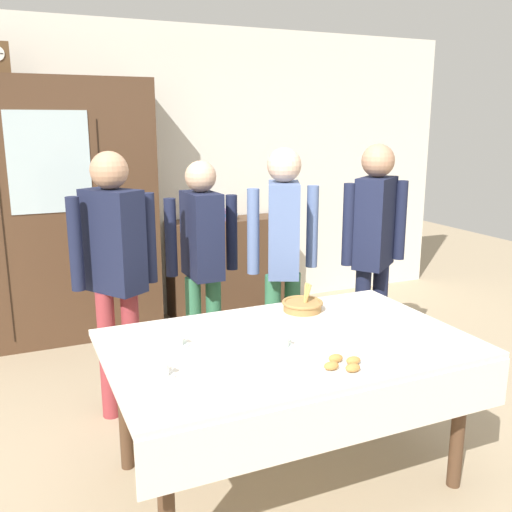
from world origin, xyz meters
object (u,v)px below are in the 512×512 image
spoon_near_right (325,328)px  person_behind_table_left (114,260)px  wall_cabinet (52,214)px  tea_cup_mid_right (161,371)px  bread_basket (302,305)px  bookshelf_low (227,267)px  pastry_plate (343,366)px  person_near_right_end (283,246)px  person_beside_shelf (202,252)px  dining_table (291,360)px  spoon_mid_right (233,331)px  tea_cup_near_right (281,342)px  spoon_mid_left (429,341)px  tea_cup_far_right (176,341)px  book_stack (227,214)px  person_by_cabinet (374,239)px

spoon_near_right → person_behind_table_left: bearing=133.9°
wall_cabinet → tea_cup_mid_right: 2.73m
bread_basket → bookshelf_low: bearing=80.2°
pastry_plate → person_near_right_end: bearing=74.5°
bookshelf_low → tea_cup_mid_right: 3.09m
person_behind_table_left → person_beside_shelf: (0.64, 0.24, -0.06)m
dining_table → spoon_mid_right: (-0.21, 0.27, 0.10)m
tea_cup_near_right → spoon_mid_left: size_ratio=1.09×
bookshelf_low → spoon_mid_right: size_ratio=9.50×
dining_table → person_near_right_end: size_ratio=1.07×
wall_cabinet → spoon_mid_left: 3.25m
person_behind_table_left → pastry_plate: bearing=-62.8°
wall_cabinet → person_near_right_end: (1.34, -1.61, -0.07)m
bread_basket → tea_cup_far_right: bearing=-164.9°
pastry_plate → person_beside_shelf: 1.68m
dining_table → book_stack: (0.67, 2.64, 0.30)m
dining_table → wall_cabinet: bearing=109.2°
tea_cup_far_right → tea_cup_near_right: size_ratio=1.00×
wall_cabinet → tea_cup_far_right: wall_cabinet is taller
wall_cabinet → person_behind_table_left: bearing=-81.3°
bookshelf_low → spoon_near_right: bearing=-99.3°
person_near_right_end → bread_basket: bearing=-105.3°
person_near_right_end → person_by_cabinet: person_by_cabinet is taller
dining_table → bookshelf_low: (0.67, 2.64, -0.21)m
spoon_near_right → person_near_right_end: bearing=78.0°
book_stack → spoon_near_right: size_ratio=1.51×
tea_cup_far_right → spoon_near_right: 0.80m
wall_cabinet → tea_cup_far_right: 2.44m
person_by_cabinet → bread_basket: bearing=-150.0°
pastry_plate → person_behind_table_left: bearing=117.2°
wall_cabinet → person_near_right_end: 2.10m
tea_cup_far_right → spoon_mid_right: tea_cup_far_right is taller
tea_cup_far_right → pastry_plate: bearing=-42.7°
tea_cup_mid_right → person_near_right_end: person_near_right_end is taller
bookshelf_low → book_stack: size_ratio=6.30×
spoon_mid_right → person_near_right_end: (0.65, 0.71, 0.25)m
person_near_right_end → person_beside_shelf: bearing=145.2°
tea_cup_near_right → bookshelf_low: bearing=74.5°
spoon_near_right → person_near_right_end: (0.19, 0.88, 0.25)m
person_by_cabinet → person_beside_shelf: person_by_cabinet is taller
book_stack → spoon_mid_right: size_ratio=1.51×
bookshelf_low → person_beside_shelf: (-0.69, -1.34, 0.50)m
wall_cabinet → tea_cup_far_right: (0.36, -2.40, -0.30)m
pastry_plate → person_by_cabinet: person_by_cabinet is taller
bookshelf_low → person_beside_shelf: person_beside_shelf is taller
wall_cabinet → tea_cup_near_right: wall_cabinet is taller
tea_cup_mid_right → tea_cup_far_right: bearing=63.1°
person_near_right_end → person_beside_shelf: 0.57m
book_stack → tea_cup_far_right: size_ratio=1.38×
wall_cabinet → person_by_cabinet: (2.01, -1.70, -0.06)m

